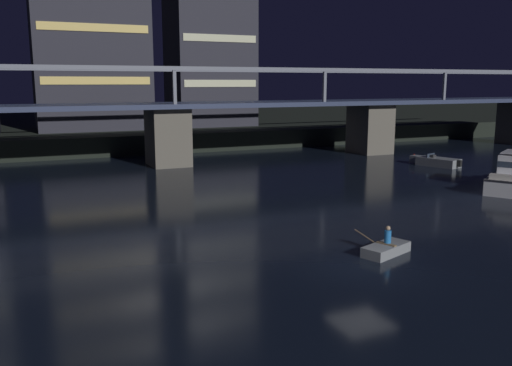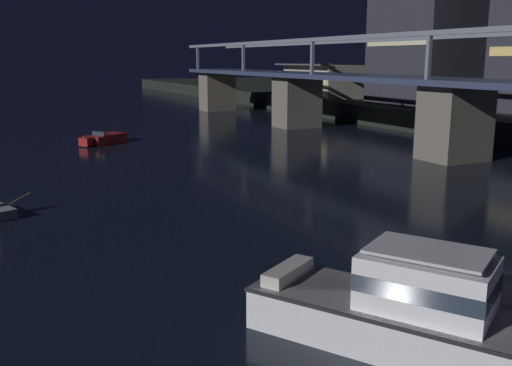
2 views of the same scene
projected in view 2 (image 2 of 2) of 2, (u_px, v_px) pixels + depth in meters
river_bridge at (456, 104)px, 42.00m from camera, size 99.87×6.40×9.38m
waterfront_pavilion at (322, 81)px, 79.63m from camera, size 12.40×7.40×4.70m
cabin_cruiser_near_left at (414, 312)px, 14.69m from camera, size 8.86×6.55×2.79m
speedboat_mid_left at (104, 139)px, 51.08m from camera, size 4.06×4.65×1.16m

